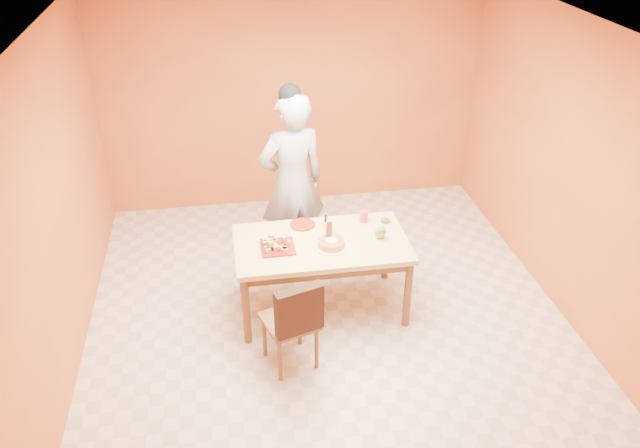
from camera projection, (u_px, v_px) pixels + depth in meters
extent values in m
plane|color=beige|center=(329.00, 321.00, 5.96)|extent=(5.00, 5.00, 0.00)
plane|color=white|center=(331.00, 34.00, 4.58)|extent=(5.00, 5.00, 0.00)
plane|color=orange|center=(293.00, 98.00, 7.39)|extent=(4.50, 0.00, 4.50)
plane|color=orange|center=(52.00, 218.00, 4.95)|extent=(0.00, 5.00, 5.00)
plane|color=orange|center=(577.00, 177.00, 5.58)|extent=(0.00, 5.00, 5.00)
cube|color=#ECCD7B|center=(321.00, 244.00, 5.76)|extent=(1.60, 0.90, 0.05)
cube|color=brown|center=(321.00, 251.00, 5.80)|extent=(1.48, 0.78, 0.10)
cylinder|color=brown|center=(246.00, 311.00, 5.52)|extent=(0.07, 0.07, 0.71)
cylinder|color=brown|center=(241.00, 262.00, 6.18)|extent=(0.07, 0.07, 0.71)
cylinder|color=brown|center=(408.00, 294.00, 5.73)|extent=(0.07, 0.07, 0.71)
cylinder|color=brown|center=(386.00, 249.00, 6.39)|extent=(0.07, 0.07, 0.71)
imported|color=gray|center=(292.00, 183.00, 6.33)|extent=(0.80, 0.62, 1.93)
cube|color=maroon|center=(278.00, 247.00, 5.65)|extent=(0.31, 0.31, 0.02)
cylinder|color=maroon|center=(303.00, 225.00, 6.00)|extent=(0.28, 0.28, 0.01)
cylinder|color=white|center=(331.00, 246.00, 5.67)|extent=(0.34, 0.34, 0.01)
cylinder|color=gold|center=(331.00, 243.00, 5.65)|extent=(0.29, 0.29, 0.06)
cube|color=silver|center=(329.00, 230.00, 5.79)|extent=(0.11, 0.28, 0.01)
ellipsoid|color=olive|center=(380.00, 232.00, 5.77)|extent=(0.13, 0.12, 0.13)
cylinder|color=#E02156|center=(364.00, 217.00, 6.04)|extent=(0.09, 0.09, 0.11)
cylinder|color=#3E2011|center=(385.00, 221.00, 6.05)|extent=(0.11, 0.11, 0.03)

